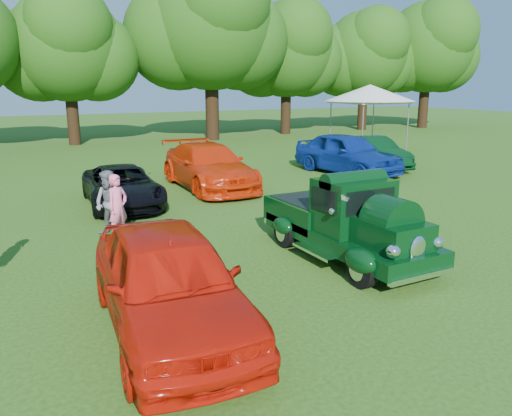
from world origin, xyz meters
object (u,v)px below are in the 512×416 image
red_convertible (169,281)px  back_car_blue (347,153)px  back_car_orange (209,166)px  spectator_grey (110,204)px  back_car_green (373,153)px  back_car_black (122,186)px  canopy_tent (370,93)px  hero_pickup (346,223)px  spectator_pink (118,207)px

red_convertible → back_car_blue: (11.10, 9.85, 0.06)m
back_car_orange → back_car_blue: bearing=2.7°
spectator_grey → back_car_green: bearing=74.0°
back_car_blue → back_car_black: bearing=-178.6°
back_car_green → canopy_tent: size_ratio=0.83×
back_car_black → back_car_green: size_ratio=1.04×
hero_pickup → back_car_blue: bearing=51.7°
back_car_black → back_car_green: 11.82m
hero_pickup → spectator_pink: hero_pickup is taller
spectator_grey → canopy_tent: (16.34, 9.70, 2.37)m
red_convertible → spectator_grey: bearing=92.2°
red_convertible → back_car_black: red_convertible is taller
hero_pickup → canopy_tent: size_ratio=0.87×
back_car_orange → back_car_green: bearing=6.1°
back_car_blue → canopy_tent: canopy_tent is taller
red_convertible → back_car_orange: 10.85m
spectator_pink → back_car_blue: bearing=-8.1°
red_convertible → spectator_pink: (0.41, 5.04, -0.00)m
red_convertible → back_car_blue: bearing=46.9°
canopy_tent → spectator_grey: bearing=-149.3°
spectator_grey → back_car_blue: bearing=75.0°
back_car_black → canopy_tent: (15.33, 6.66, 2.57)m
back_car_blue → spectator_pink: bearing=-162.7°
red_convertible → canopy_tent: canopy_tent is taller
back_car_black → canopy_tent: size_ratio=0.86×
hero_pickup → canopy_tent: 18.49m
red_convertible → back_car_orange: (4.76, 9.76, -0.01)m
red_convertible → back_car_green: bearing=44.0°
back_car_blue → spectator_grey: size_ratio=3.07×
hero_pickup → back_car_green: hero_pickup is taller
back_car_blue → canopy_tent: bearing=36.3°
back_car_black → back_car_blue: size_ratio=0.88×
red_convertible → back_car_orange: size_ratio=0.86×
hero_pickup → back_car_orange: hero_pickup is taller
back_car_orange → back_car_blue: back_car_blue is taller
back_car_green → canopy_tent: canopy_tent is taller
hero_pickup → back_car_blue: 10.76m
back_car_black → spectator_pink: spectator_pink is taller
spectator_pink → canopy_tent: (16.23, 10.04, 2.39)m
back_car_orange → canopy_tent: 13.24m
back_car_orange → spectator_grey: spectator_grey is taller
back_car_black → canopy_tent: 16.91m
hero_pickup → canopy_tent: bearing=48.2°
back_car_black → spectator_pink: bearing=-100.5°
red_convertible → spectator_pink: bearing=90.6°
back_car_blue → spectator_grey: bearing=-164.5°
back_car_orange → spectator_pink: size_ratio=3.43×
hero_pickup → canopy_tent: (12.22, 13.67, 2.43)m
back_car_green → back_car_black: bearing=-162.2°
spectator_pink → spectator_grey: size_ratio=0.97×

